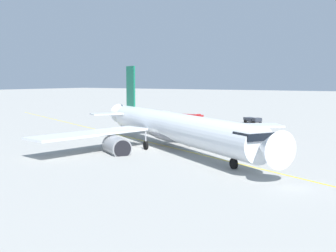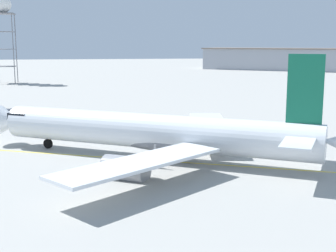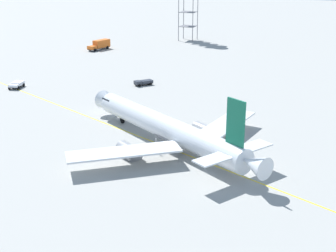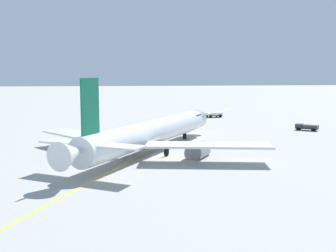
% 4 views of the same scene
% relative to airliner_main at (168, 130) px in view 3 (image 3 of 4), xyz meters
% --- Properties ---
extents(ground_plane, '(600.00, 600.00, 0.00)m').
position_rel_airliner_main_xyz_m(ground_plane, '(-2.56, -1.24, -2.69)').
color(ground_plane, '#9E9E99').
extents(airliner_main, '(36.32, 31.72, 11.34)m').
position_rel_airliner_main_xyz_m(airliner_main, '(0.00, 0.00, 0.00)').
color(airliner_main, silver).
rests_on(airliner_main, ground_plane).
extents(baggage_truck_truck, '(4.03, 4.47, 1.22)m').
position_rel_airliner_main_xyz_m(baggage_truck_truck, '(19.34, -33.20, -1.97)').
color(baggage_truck_truck, '#232326').
rests_on(baggage_truck_truck, ground_plane).
extents(catering_truck_truck, '(4.44, 8.79, 3.10)m').
position_rel_airliner_main_xyz_m(catering_truck_truck, '(51.49, -70.21, -1.02)').
color(catering_truck_truck, '#232326').
rests_on(catering_truck_truck, ground_plane).
extents(pushback_tug_truck, '(3.17, 4.51, 1.30)m').
position_rel_airliner_main_xyz_m(pushback_tug_truck, '(45.40, -20.41, -1.89)').
color(pushback_tug_truck, '#232326').
rests_on(pushback_tug_truck, ground_plane).
extents(taxiway_centreline, '(139.63, 63.01, 0.01)m').
position_rel_airliner_main_xyz_m(taxiway_centreline, '(2.89, -0.62, -2.68)').
color(taxiway_centreline, yellow).
rests_on(taxiway_centreline, ground_plane).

